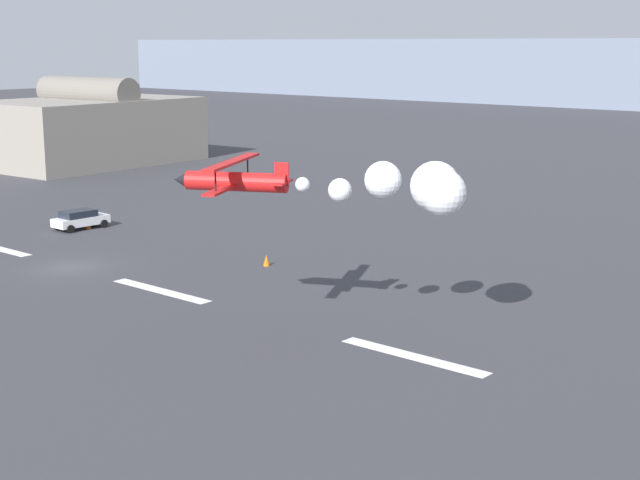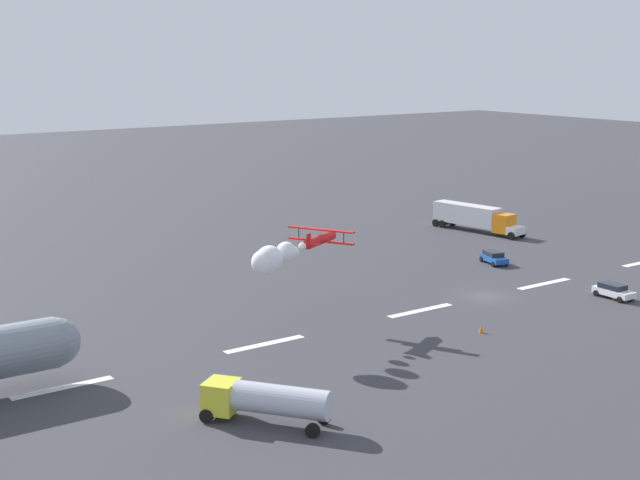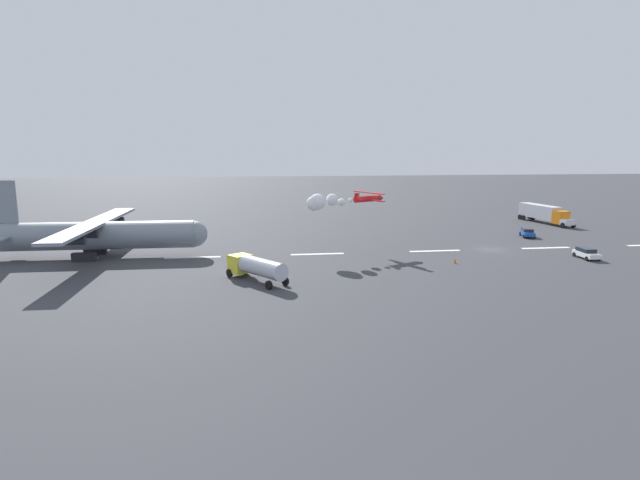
{
  "view_description": "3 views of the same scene",
  "coord_description": "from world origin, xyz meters",
  "px_view_note": "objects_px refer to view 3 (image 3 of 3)",
  "views": [
    {
      "loc": [
        51.26,
        -34.52,
        14.39
      ],
      "look_at": [
        19.76,
        2.12,
        4.21
      ],
      "focal_mm": 52.56,
      "sensor_mm": 36.0,
      "label": 1
    },
    {
      "loc": [
        67.53,
        64.94,
        25.29
      ],
      "look_at": [
        19.07,
        -3.26,
        7.82
      ],
      "focal_mm": 50.9,
      "sensor_mm": 36.0,
      "label": 2
    },
    {
      "loc": [
        36.81,
        74.25,
        15.5
      ],
      "look_at": [
        26.98,
        0.0,
        2.12
      ],
      "focal_mm": 28.76,
      "sensor_mm": 36.0,
      "label": 3
    }
  ],
  "objects_px": {
    "stunt_biplane_red": "(329,201)",
    "fuel_tanker_truck": "(256,267)",
    "airport_staff_sedan": "(586,253)",
    "traffic_cone_near": "(586,257)",
    "semi_truck_orange": "(544,213)",
    "traffic_cone_far": "(455,261)",
    "followme_car_yellow": "(527,232)",
    "cargo_transport_plane": "(104,234)"
  },
  "relations": [
    {
      "from": "semi_truck_orange",
      "to": "airport_staff_sedan",
      "type": "bearing_deg",
      "value": 68.0
    },
    {
      "from": "stunt_biplane_red",
      "to": "semi_truck_orange",
      "type": "bearing_deg",
      "value": -152.33
    },
    {
      "from": "traffic_cone_near",
      "to": "fuel_tanker_truck",
      "type": "bearing_deg",
      "value": 7.52
    },
    {
      "from": "airport_staff_sedan",
      "to": "traffic_cone_far",
      "type": "relative_size",
      "value": 5.89
    },
    {
      "from": "traffic_cone_near",
      "to": "traffic_cone_far",
      "type": "relative_size",
      "value": 1.0
    },
    {
      "from": "semi_truck_orange",
      "to": "airport_staff_sedan",
      "type": "xyz_separation_m",
      "value": [
        13.79,
        34.14,
        -1.31
      ]
    },
    {
      "from": "semi_truck_orange",
      "to": "followme_car_yellow",
      "type": "relative_size",
      "value": 3.29
    },
    {
      "from": "cargo_transport_plane",
      "to": "semi_truck_orange",
      "type": "xyz_separation_m",
      "value": [
        -82.3,
        -24.22,
        -1.25
      ]
    },
    {
      "from": "followme_car_yellow",
      "to": "traffic_cone_near",
      "type": "xyz_separation_m",
      "value": [
        1.64,
        18.76,
        -0.44
      ]
    },
    {
      "from": "semi_truck_orange",
      "to": "cargo_transport_plane",
      "type": "bearing_deg",
      "value": 16.4
    },
    {
      "from": "stunt_biplane_red",
      "to": "semi_truck_orange",
      "type": "relative_size",
      "value": 0.89
    },
    {
      "from": "followme_car_yellow",
      "to": "fuel_tanker_truck",
      "type": "bearing_deg",
      "value": 27.32
    },
    {
      "from": "airport_staff_sedan",
      "to": "followme_car_yellow",
      "type": "bearing_deg",
      "value": -93.96
    },
    {
      "from": "semi_truck_orange",
      "to": "followme_car_yellow",
      "type": "distance_m",
      "value": 20.24
    },
    {
      "from": "traffic_cone_far",
      "to": "semi_truck_orange",
      "type": "bearing_deg",
      "value": -134.13
    },
    {
      "from": "cargo_transport_plane",
      "to": "stunt_biplane_red",
      "type": "height_order",
      "value": "cargo_transport_plane"
    },
    {
      "from": "stunt_biplane_red",
      "to": "semi_truck_orange",
      "type": "distance_m",
      "value": 56.61
    },
    {
      "from": "cargo_transport_plane",
      "to": "traffic_cone_far",
      "type": "bearing_deg",
      "value": 167.85
    },
    {
      "from": "cargo_transport_plane",
      "to": "traffic_cone_near",
      "type": "distance_m",
      "value": 69.0
    },
    {
      "from": "stunt_biplane_red",
      "to": "semi_truck_orange",
      "type": "xyz_separation_m",
      "value": [
        -49.87,
        -26.16,
        -5.77
      ]
    },
    {
      "from": "traffic_cone_near",
      "to": "semi_truck_orange",
      "type": "bearing_deg",
      "value": -112.25
    },
    {
      "from": "followme_car_yellow",
      "to": "airport_staff_sedan",
      "type": "relative_size",
      "value": 1.01
    },
    {
      "from": "cargo_transport_plane",
      "to": "airport_staff_sedan",
      "type": "bearing_deg",
      "value": 171.76
    },
    {
      "from": "airport_staff_sedan",
      "to": "traffic_cone_near",
      "type": "xyz_separation_m",
      "value": [
        0.37,
        0.47,
        -0.44
      ]
    },
    {
      "from": "stunt_biplane_red",
      "to": "semi_truck_orange",
      "type": "height_order",
      "value": "stunt_biplane_red"
    },
    {
      "from": "cargo_transport_plane",
      "to": "semi_truck_orange",
      "type": "relative_size",
      "value": 2.32
    },
    {
      "from": "stunt_biplane_red",
      "to": "followme_car_yellow",
      "type": "distance_m",
      "value": 39.39
    },
    {
      "from": "semi_truck_orange",
      "to": "traffic_cone_far",
      "type": "relative_size",
      "value": 19.61
    },
    {
      "from": "stunt_biplane_red",
      "to": "airport_staff_sedan",
      "type": "bearing_deg",
      "value": 167.53
    },
    {
      "from": "traffic_cone_near",
      "to": "airport_staff_sedan",
      "type": "bearing_deg",
      "value": -128.53
    },
    {
      "from": "semi_truck_orange",
      "to": "stunt_biplane_red",
      "type": "bearing_deg",
      "value": 27.67
    },
    {
      "from": "airport_staff_sedan",
      "to": "traffic_cone_near",
      "type": "relative_size",
      "value": 5.89
    },
    {
      "from": "fuel_tanker_truck",
      "to": "followme_car_yellow",
      "type": "height_order",
      "value": "fuel_tanker_truck"
    },
    {
      "from": "semi_truck_orange",
      "to": "traffic_cone_near",
      "type": "xyz_separation_m",
      "value": [
        14.16,
        34.6,
        -1.75
      ]
    },
    {
      "from": "cargo_transport_plane",
      "to": "followme_car_yellow",
      "type": "bearing_deg",
      "value": -173.16
    },
    {
      "from": "fuel_tanker_truck",
      "to": "traffic_cone_near",
      "type": "xyz_separation_m",
      "value": [
        -46.59,
        -6.15,
        -1.37
      ]
    },
    {
      "from": "stunt_biplane_red",
      "to": "fuel_tanker_truck",
      "type": "bearing_deg",
      "value": 53.3
    },
    {
      "from": "fuel_tanker_truck",
      "to": "followme_car_yellow",
      "type": "relative_size",
      "value": 1.96
    },
    {
      "from": "followme_car_yellow",
      "to": "traffic_cone_near",
      "type": "height_order",
      "value": "followme_car_yellow"
    },
    {
      "from": "cargo_transport_plane",
      "to": "traffic_cone_near",
      "type": "relative_size",
      "value": 45.5
    },
    {
      "from": "airport_staff_sedan",
      "to": "semi_truck_orange",
      "type": "bearing_deg",
      "value": -112.0
    },
    {
      "from": "stunt_biplane_red",
      "to": "airport_staff_sedan",
      "type": "xyz_separation_m",
      "value": [
        -36.08,
        7.98,
        -7.08
      ]
    }
  ]
}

